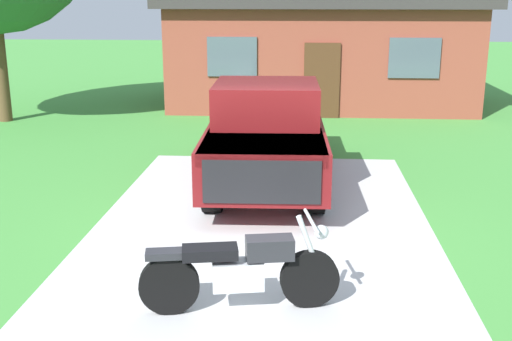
# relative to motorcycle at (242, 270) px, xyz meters

# --- Properties ---
(ground_plane) EXTENTS (80.00, 80.00, 0.00)m
(ground_plane) POSITION_rel_motorcycle_xyz_m (0.06, 2.70, -0.47)
(ground_plane) COLOR #45933D
(driveway_pad) EXTENTS (5.08, 8.27, 0.01)m
(driveway_pad) POSITION_rel_motorcycle_xyz_m (0.06, 2.70, -0.47)
(driveway_pad) COLOR silver
(driveway_pad) RESTS_ON ground
(motorcycle) EXTENTS (2.20, 0.77, 1.09)m
(motorcycle) POSITION_rel_motorcycle_xyz_m (0.00, 0.00, 0.00)
(motorcycle) COLOR black
(motorcycle) RESTS_ON ground
(pickup_truck) EXTENTS (2.18, 5.69, 1.90)m
(pickup_truck) POSITION_rel_motorcycle_xyz_m (-0.02, 5.15, 0.48)
(pickup_truck) COLOR black
(pickup_truck) RESTS_ON ground
(neighbor_house) EXTENTS (9.60, 5.60, 3.50)m
(neighbor_house) POSITION_rel_motorcycle_xyz_m (1.15, 14.06, 1.32)
(neighbor_house) COLOR brown
(neighbor_house) RESTS_ON ground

